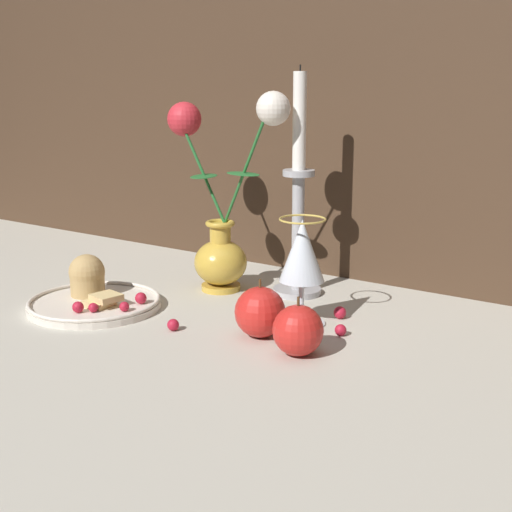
# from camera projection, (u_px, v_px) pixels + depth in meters

# --- Properties ---
(ground_plane) EXTENTS (2.40, 2.40, 0.00)m
(ground_plane) POSITION_uv_depth(u_px,v_px,m) (251.00, 319.00, 1.09)
(ground_plane) COLOR #B7B2A3
(ground_plane) RESTS_ON ground
(vase) EXTENTS (0.24, 0.09, 0.34)m
(vase) POSITION_uv_depth(u_px,v_px,m) (221.00, 214.00, 1.21)
(vase) COLOR gold
(vase) RESTS_ON ground_plane
(plate_with_pastries) EXTENTS (0.21, 0.21, 0.08)m
(plate_with_pastries) POSITION_uv_depth(u_px,v_px,m) (93.00, 295.00, 1.14)
(plate_with_pastries) COLOR silver
(plate_with_pastries) RESTS_ON ground_plane
(wine_glass) EXTENTS (0.07, 0.07, 0.16)m
(wine_glass) POSITION_uv_depth(u_px,v_px,m) (302.00, 255.00, 1.04)
(wine_glass) COLOR silver
(wine_glass) RESTS_ON ground_plane
(candlestick) EXTENTS (0.08, 0.08, 0.38)m
(candlestick) POSITION_uv_depth(u_px,v_px,m) (298.00, 210.00, 1.18)
(candlestick) COLOR #A3A3A8
(candlestick) RESTS_ON ground_plane
(apple_beside_vase) EXTENTS (0.07, 0.07, 0.08)m
(apple_beside_vase) POSITION_uv_depth(u_px,v_px,m) (298.00, 330.00, 0.94)
(apple_beside_vase) COLOR red
(apple_beside_vase) RESTS_ON ground_plane
(apple_near_glass) EXTENTS (0.07, 0.07, 0.08)m
(apple_near_glass) POSITION_uv_depth(u_px,v_px,m) (260.00, 312.00, 1.00)
(apple_near_glass) COLOR red
(apple_near_glass) RESTS_ON ground_plane
(berry_near_plate) EXTENTS (0.02, 0.02, 0.02)m
(berry_near_plate) POSITION_uv_depth(u_px,v_px,m) (341.00, 330.00, 1.01)
(berry_near_plate) COLOR #AD192D
(berry_near_plate) RESTS_ON ground_plane
(berry_front_center) EXTENTS (0.01, 0.01, 0.01)m
(berry_front_center) POSITION_uv_depth(u_px,v_px,m) (251.00, 317.00, 1.08)
(berry_front_center) COLOR #AD192D
(berry_front_center) RESTS_ON ground_plane
(berry_by_glass_stem) EXTENTS (0.02, 0.02, 0.02)m
(berry_by_glass_stem) POSITION_uv_depth(u_px,v_px,m) (173.00, 325.00, 1.03)
(berry_by_glass_stem) COLOR #AD192D
(berry_by_glass_stem) RESTS_ON ground_plane
(berry_under_candlestick) EXTENTS (0.02, 0.02, 0.02)m
(berry_under_candlestick) POSITION_uv_depth(u_px,v_px,m) (340.00, 313.00, 1.09)
(berry_under_candlestick) COLOR #AD192D
(berry_under_candlestick) RESTS_ON ground_plane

